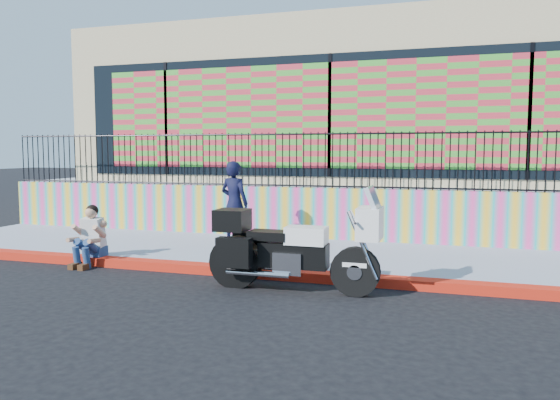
% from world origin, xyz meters
% --- Properties ---
extents(ground, '(90.00, 90.00, 0.00)m').
position_xyz_m(ground, '(0.00, 0.00, 0.00)').
color(ground, black).
rests_on(ground, ground).
extents(red_curb, '(16.00, 0.30, 0.15)m').
position_xyz_m(red_curb, '(0.00, 0.00, 0.07)').
color(red_curb, red).
rests_on(red_curb, ground).
extents(sidewalk, '(16.00, 3.00, 0.15)m').
position_xyz_m(sidewalk, '(0.00, 1.65, 0.07)').
color(sidewalk, '#8990A5').
rests_on(sidewalk, ground).
extents(mural_wall, '(16.00, 0.20, 1.10)m').
position_xyz_m(mural_wall, '(0.00, 3.25, 0.70)').
color(mural_wall, '#FC429C').
rests_on(mural_wall, sidewalk).
extents(metal_fence, '(15.80, 0.04, 1.20)m').
position_xyz_m(metal_fence, '(0.00, 3.25, 1.85)').
color(metal_fence, black).
rests_on(metal_fence, mural_wall).
extents(elevated_platform, '(16.00, 10.00, 1.25)m').
position_xyz_m(elevated_platform, '(0.00, 8.35, 0.62)').
color(elevated_platform, '#8990A5').
rests_on(elevated_platform, ground).
extents(storefront_building, '(14.00, 8.06, 4.00)m').
position_xyz_m(storefront_building, '(0.00, 8.13, 3.25)').
color(storefront_building, tan).
rests_on(storefront_building, elevated_platform).
extents(police_motorcycle, '(2.53, 0.83, 1.57)m').
position_xyz_m(police_motorcycle, '(0.48, -0.69, 0.66)').
color(police_motorcycle, black).
rests_on(police_motorcycle, ground).
extents(police_officer, '(0.70, 0.54, 1.70)m').
position_xyz_m(police_officer, '(-1.46, 1.90, 1.00)').
color(police_officer, black).
rests_on(police_officer, sidewalk).
extents(seated_man, '(0.54, 0.71, 1.06)m').
position_xyz_m(seated_man, '(-3.43, -0.13, 0.45)').
color(seated_man, navy).
rests_on(seated_man, ground).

